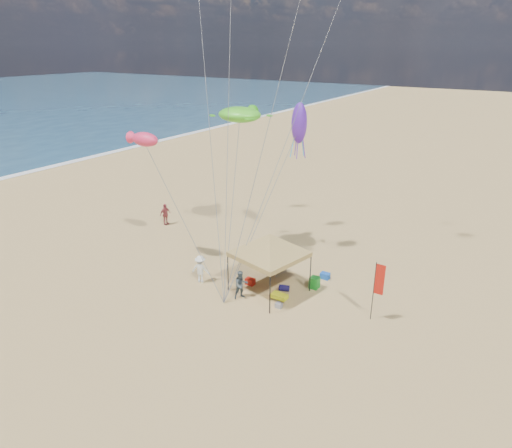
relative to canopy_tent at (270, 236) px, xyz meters
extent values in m
plane|color=tan|center=(-0.86, -3.04, -3.45)|extent=(280.00, 280.00, 0.00)
cylinder|color=black|center=(-1.25, 1.99, -2.34)|extent=(0.07, 0.07, 2.22)
cylinder|color=black|center=(1.99, 1.25, -2.34)|extent=(0.07, 0.07, 2.22)
cylinder|color=black|center=(-1.99, -1.25, -2.34)|extent=(0.07, 0.07, 2.22)
cylinder|color=black|center=(1.25, -1.99, -2.34)|extent=(0.07, 0.07, 2.22)
cube|color=#9E8247|center=(0.00, 0.00, -1.10)|extent=(4.10, 4.10, 0.27)
pyramid|color=#9E8247|center=(0.00, 0.00, 0.14)|extent=(6.56, 6.56, 1.11)
cylinder|color=black|center=(5.96, 0.35, -1.80)|extent=(0.04, 0.04, 3.31)
cube|color=red|center=(6.20, 0.35, -1.03)|extent=(0.49, 0.02, 1.66)
cube|color=red|center=(-1.32, 0.03, -3.26)|extent=(0.54, 0.38, 0.38)
cube|color=#164EB6|center=(2.13, 3.09, -3.26)|extent=(0.54, 0.38, 0.38)
cylinder|color=#100D39|center=(0.75, 0.46, -3.27)|extent=(0.69, 0.54, 0.36)
cylinder|color=#FFB80E|center=(-1.26, 3.30, -3.27)|extent=(0.54, 0.69, 0.36)
cube|color=#178321|center=(2.08, 1.71, -3.10)|extent=(0.50, 0.50, 0.70)
cube|color=gold|center=(-1.88, 2.07, -3.10)|extent=(0.50, 0.50, 0.70)
cube|color=gray|center=(1.38, -1.25, -3.31)|extent=(0.34, 0.30, 0.28)
cube|color=#D1DA18|center=(0.98, -0.49, -3.25)|extent=(0.90, 0.50, 0.24)
imported|color=tan|center=(-0.67, 1.68, -2.60)|extent=(0.64, 0.43, 1.70)
imported|color=#3B4851|center=(-0.90, -1.52, -2.61)|extent=(0.99, 1.03, 1.68)
imported|color=silver|center=(-3.95, -1.33, -2.58)|extent=(1.25, 0.92, 1.73)
imported|color=#95393F|center=(-12.21, 4.41, -2.59)|extent=(0.57, 1.06, 1.72)
ellipsoid|color=#4CCF25|center=(-4.62, 3.91, 5.76)|extent=(3.46, 3.13, 0.94)
ellipsoid|color=#F02D59|center=(-8.36, -0.64, 4.57)|extent=(2.14, 1.62, 0.85)
ellipsoid|color=#5420B2|center=(-1.24, 5.50, 5.30)|extent=(1.21, 1.21, 2.52)
camera|label=1|loc=(11.66, -19.58, 9.88)|focal=31.56mm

